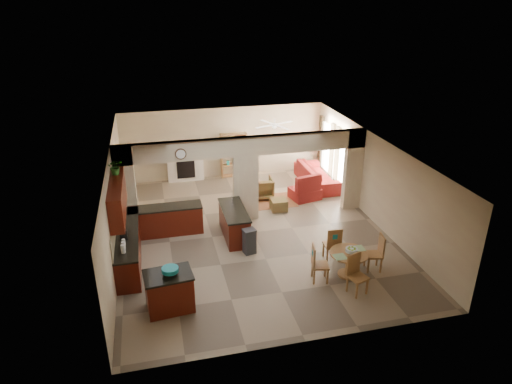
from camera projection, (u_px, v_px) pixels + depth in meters
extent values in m
plane|color=#86745C|center=(253.00, 232.00, 14.21)|extent=(10.00, 10.00, 0.00)
plane|color=white|center=(253.00, 147.00, 13.09)|extent=(10.00, 10.00, 0.00)
plane|color=beige|center=(224.00, 143.00, 18.11)|extent=(8.00, 0.00, 8.00)
plane|color=beige|center=(309.00, 287.00, 9.20)|extent=(8.00, 0.00, 8.00)
plane|color=beige|center=(114.00, 204.00, 12.80)|extent=(0.00, 10.00, 10.00)
plane|color=beige|center=(375.00, 180.00, 14.51)|extent=(0.00, 10.00, 10.00)
cube|color=beige|center=(126.00, 190.00, 13.75)|extent=(0.60, 0.25, 2.80)
cube|color=beige|center=(246.00, 188.00, 14.67)|extent=(0.80, 0.25, 2.20)
cube|color=beige|center=(353.00, 170.00, 15.34)|extent=(0.60, 0.25, 2.80)
cube|color=beige|center=(245.00, 146.00, 14.11)|extent=(8.00, 0.25, 0.60)
cube|color=#3E1407|center=(129.00, 247.00, 12.54)|extent=(0.60, 3.20, 0.86)
cube|color=black|center=(127.00, 233.00, 12.36)|extent=(0.62, 3.22, 0.05)
cube|color=#998C67|center=(114.00, 223.00, 12.17)|extent=(0.02, 3.20, 0.55)
cube|color=#3E1407|center=(166.00, 221.00, 13.99)|extent=(2.20, 0.60, 0.86)
cube|color=black|center=(165.00, 207.00, 13.81)|extent=(2.22, 0.62, 0.05)
cube|color=#3E1407|center=(117.00, 198.00, 11.92)|extent=(0.35, 2.40, 0.90)
cube|color=#3E1407|center=(234.00, 224.00, 13.82)|extent=(0.65, 1.80, 0.86)
cube|color=black|center=(234.00, 210.00, 13.64)|extent=(0.70, 1.85, 0.05)
cube|color=silver|center=(240.00, 237.00, 13.07)|extent=(0.58, 0.04, 0.70)
cylinder|color=#4A2E18|center=(181.00, 154.00, 13.56)|extent=(0.34, 0.03, 0.34)
cube|color=brown|center=(272.00, 201.00, 16.34)|extent=(1.60, 1.30, 0.01)
cube|color=beige|center=(185.00, 167.00, 17.97)|extent=(1.40, 0.28, 1.10)
cube|color=black|center=(186.00, 170.00, 17.86)|extent=(0.70, 0.04, 0.70)
cube|color=beige|center=(185.00, 153.00, 17.71)|extent=(1.60, 0.35, 0.10)
cube|color=brown|center=(234.00, 155.00, 18.22)|extent=(1.00, 0.32, 1.80)
cube|color=white|center=(344.00, 162.00, 16.63)|extent=(0.02, 0.90, 1.90)
cube|color=white|center=(327.00, 148.00, 18.15)|extent=(0.02, 0.90, 1.90)
cube|color=white|center=(335.00, 158.00, 17.45)|extent=(0.02, 0.70, 2.10)
cube|color=#3C1D18|center=(350.00, 167.00, 16.09)|extent=(0.10, 0.28, 2.30)
cube|color=#3C1D18|center=(337.00, 157.00, 17.16)|extent=(0.10, 0.28, 2.30)
cube|color=#3C1D18|center=(332.00, 152.00, 17.60)|extent=(0.10, 0.28, 2.30)
cube|color=#3C1D18|center=(321.00, 143.00, 18.67)|extent=(0.10, 0.28, 2.30)
cylinder|color=white|center=(275.00, 125.00, 16.18)|extent=(1.00, 1.00, 0.10)
cube|color=#3E1407|center=(169.00, 292.00, 10.61)|extent=(1.12, 0.84, 0.90)
cube|color=black|center=(168.00, 275.00, 10.42)|extent=(1.18, 0.89, 0.05)
cylinder|color=teal|center=(170.00, 271.00, 10.36)|extent=(0.38, 0.38, 0.18)
cube|color=#2F2F32|center=(249.00, 242.00, 12.96)|extent=(0.38, 0.34, 0.70)
cylinder|color=brown|center=(349.00, 253.00, 11.79)|extent=(1.01, 1.01, 0.04)
cylinder|color=brown|center=(348.00, 264.00, 11.92)|extent=(0.15, 0.15, 0.65)
cylinder|color=brown|center=(347.00, 274.00, 12.05)|extent=(0.51, 0.51, 0.06)
cylinder|color=#79A924|center=(352.00, 251.00, 11.71)|extent=(0.32, 0.32, 0.17)
imported|color=maroon|center=(317.00, 175.00, 17.65)|extent=(2.62, 1.03, 0.76)
cube|color=maroon|center=(305.00, 193.00, 16.49)|extent=(1.15, 1.01, 0.40)
imported|color=maroon|center=(261.00, 188.00, 16.50)|extent=(0.87, 0.89, 0.76)
cube|color=maroon|center=(279.00, 205.00, 15.62)|extent=(0.56, 0.56, 0.39)
imported|color=#1E4813|center=(115.00, 167.00, 12.18)|extent=(0.47, 0.43, 0.43)
cube|color=brown|center=(332.00, 245.00, 12.61)|extent=(0.44, 0.44, 0.05)
cube|color=brown|center=(335.00, 248.00, 12.88)|extent=(0.04, 0.04, 0.44)
cube|color=brown|center=(323.00, 250.00, 12.83)|extent=(0.04, 0.04, 0.44)
cube|color=brown|center=(339.00, 255.00, 12.58)|extent=(0.04, 0.04, 0.44)
cube|color=brown|center=(327.00, 256.00, 12.52)|extent=(0.04, 0.04, 0.44)
cube|color=brown|center=(335.00, 239.00, 12.32)|extent=(0.42, 0.07, 0.55)
cube|color=teal|center=(335.00, 237.00, 12.27)|extent=(0.14, 0.02, 0.14)
cube|color=brown|center=(374.00, 255.00, 12.14)|extent=(0.48, 0.48, 0.05)
cube|color=brown|center=(365.00, 259.00, 12.38)|extent=(0.04, 0.04, 0.44)
cube|color=brown|center=(368.00, 266.00, 12.06)|extent=(0.04, 0.04, 0.44)
cube|color=brown|center=(377.00, 259.00, 12.40)|extent=(0.04, 0.04, 0.44)
cube|color=brown|center=(381.00, 265.00, 12.08)|extent=(0.04, 0.04, 0.44)
cube|color=brown|center=(382.00, 245.00, 12.03)|extent=(0.11, 0.42, 0.55)
cube|color=teal|center=(383.00, 242.00, 12.00)|extent=(0.03, 0.14, 0.14)
cube|color=brown|center=(358.00, 277.00, 11.17)|extent=(0.53, 0.53, 0.05)
cube|color=brown|center=(357.00, 291.00, 11.05)|extent=(0.04, 0.04, 0.44)
cube|color=brown|center=(367.00, 286.00, 11.21)|extent=(0.04, 0.04, 0.44)
cube|color=brown|center=(347.00, 284.00, 11.31)|extent=(0.04, 0.04, 0.44)
cube|color=brown|center=(357.00, 280.00, 11.48)|extent=(0.04, 0.04, 0.44)
cube|color=brown|center=(353.00, 263.00, 11.20)|extent=(0.41, 0.17, 0.55)
cube|color=teal|center=(353.00, 260.00, 11.19)|extent=(0.14, 0.05, 0.14)
cube|color=brown|center=(320.00, 265.00, 11.66)|extent=(0.50, 0.50, 0.05)
cube|color=brown|center=(327.00, 277.00, 11.60)|extent=(0.04, 0.04, 0.44)
cube|color=brown|center=(325.00, 269.00, 11.92)|extent=(0.04, 0.04, 0.44)
cube|color=brown|center=(314.00, 277.00, 11.59)|extent=(0.04, 0.04, 0.44)
cube|color=brown|center=(312.00, 269.00, 11.91)|extent=(0.04, 0.04, 0.44)
cube|color=brown|center=(313.00, 255.00, 11.54)|extent=(0.12, 0.42, 0.55)
cube|color=teal|center=(313.00, 253.00, 11.51)|extent=(0.04, 0.14, 0.14)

